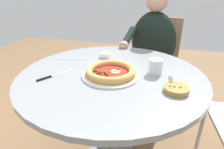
# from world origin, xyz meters

# --- Properties ---
(dining_table) EXTENTS (1.00, 1.00, 0.71)m
(dining_table) POSITION_xyz_m (0.00, 0.00, 0.59)
(dining_table) COLOR gray
(dining_table) RESTS_ON ground
(pizza_on_plate) EXTENTS (0.30, 0.30, 0.05)m
(pizza_on_plate) POSITION_xyz_m (0.04, 0.01, 0.74)
(pizza_on_plate) COLOR white
(pizza_on_plate) RESTS_ON dining_table
(water_glass) EXTENTS (0.07, 0.07, 0.08)m
(water_glass) POSITION_xyz_m (-0.05, 0.23, 0.75)
(water_glass) COLOR silver
(water_glass) RESTS_ON dining_table
(steak_knife) EXTENTS (0.18, 0.11, 0.01)m
(steak_knife) POSITION_xyz_m (0.14, -0.29, 0.72)
(steak_knife) COLOR silver
(steak_knife) RESTS_ON dining_table
(ramekin_capers) EXTENTS (0.07, 0.07, 0.03)m
(ramekin_capers) POSITION_xyz_m (-0.22, -0.11, 0.73)
(ramekin_capers) COLOR white
(ramekin_capers) RESTS_ON dining_table
(olive_pan) EXTENTS (0.13, 0.11, 0.05)m
(olive_pan) POSITION_xyz_m (0.12, 0.33, 0.73)
(olive_pan) COLOR olive
(olive_pan) RESTS_ON dining_table
(fork_utensil) EXTENTS (0.06, 0.18, 0.00)m
(fork_utensil) POSITION_xyz_m (-0.13, -0.31, 0.72)
(fork_utensil) COLOR #BCBCC1
(fork_utensil) RESTS_ON dining_table
(diner_person) EXTENTS (0.48, 0.45, 1.13)m
(diner_person) POSITION_xyz_m (-0.73, 0.16, 0.51)
(diner_person) COLOR #282833
(diner_person) RESTS_ON ground
(cafe_chair_diner) EXTENTS (0.50, 0.50, 0.89)m
(cafe_chair_diner) POSITION_xyz_m (-0.88, 0.20, 0.52)
(cafe_chair_diner) COLOR #957050
(cafe_chair_diner) RESTS_ON ground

